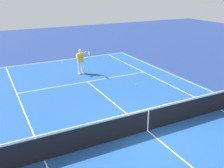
% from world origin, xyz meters
% --- Properties ---
extents(ground_plane, '(60.00, 60.00, 0.00)m').
position_xyz_m(ground_plane, '(0.00, 0.00, 0.00)').
color(ground_plane, navy).
extents(court_slab, '(24.20, 11.40, 0.00)m').
position_xyz_m(court_slab, '(0.00, 0.00, 0.00)').
color(court_slab, '#1E4C93').
rests_on(court_slab, ground_plane).
extents(court_line_markings, '(23.85, 11.05, 0.01)m').
position_xyz_m(court_line_markings, '(0.00, 0.00, 0.00)').
color(court_line_markings, white).
rests_on(court_line_markings, ground_plane).
extents(tennis_net, '(0.10, 11.70, 1.08)m').
position_xyz_m(tennis_net, '(0.00, 0.00, 0.49)').
color(tennis_net, '#2D2D33').
rests_on(tennis_net, ground_plane).
extents(tennis_player_near, '(1.08, 0.78, 1.70)m').
position_xyz_m(tennis_player_near, '(8.06, -0.23, 0.93)').
color(tennis_player_near, white).
rests_on(tennis_player_near, ground_plane).
extents(tennis_ball, '(0.07, 0.07, 0.07)m').
position_xyz_m(tennis_ball, '(4.55, -2.31, 0.03)').
color(tennis_ball, '#CCE01E').
rests_on(tennis_ball, ground_plane).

